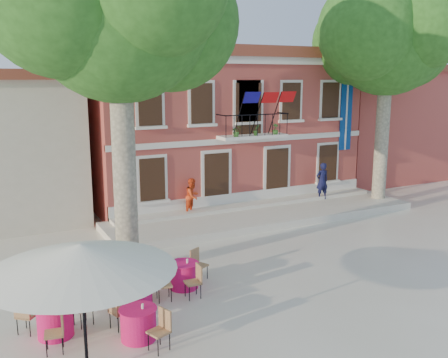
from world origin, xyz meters
TOP-DOWN VIEW (x-y plane):
  - ground at (0.00, 0.00)m, footprint 90.00×90.00m
  - main_building at (2.00, 9.99)m, footprint 13.50×9.59m
  - neighbor_east at (14.00, 11.00)m, footprint 9.40×9.40m
  - terrace at (2.00, 4.40)m, footprint 14.00×3.40m
  - plane_tree_west at (-5.14, 0.99)m, footprint 5.52×5.52m
  - plane_tree_east at (8.35, 4.17)m, footprint 5.43×5.43m
  - patio_umbrella at (-7.46, -3.97)m, footprint 3.83×3.83m
  - pedestrian_navy at (5.67, 5.18)m, footprint 0.68×0.47m
  - pedestrian_orange at (-0.95, 5.56)m, footprint 0.96×0.92m
  - cafe_table_0 at (-6.07, -3.07)m, footprint 1.05×1.95m
  - cafe_table_1 at (-4.00, -0.82)m, footprint 1.87×1.66m
  - cafe_table_2 at (-7.80, -2.04)m, footprint 1.84×1.76m
  - cafe_table_3 at (-5.55, -1.24)m, footprint 1.75×1.85m

SIDE VIEW (x-z plane):
  - ground at x=0.00m, z-range 0.00..0.00m
  - terrace at x=2.00m, z-range 0.00..0.30m
  - cafe_table_0 at x=-6.07m, z-range -0.05..0.90m
  - cafe_table_1 at x=-4.00m, z-range -0.05..0.90m
  - cafe_table_2 at x=-7.80m, z-range -0.05..0.90m
  - cafe_table_3 at x=-5.55m, z-range -0.05..0.90m
  - pedestrian_orange at x=-0.95m, z-range 0.30..1.86m
  - pedestrian_navy at x=5.67m, z-range 0.30..2.08m
  - patio_umbrella at x=-7.46m, z-range 1.13..3.98m
  - neighbor_east at x=14.00m, z-range 0.02..6.42m
  - main_building at x=2.00m, z-range 0.03..7.53m
  - plane_tree_east at x=8.35m, z-range 2.54..13.20m
  - plane_tree_west at x=-5.14m, z-range 2.57..13.40m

